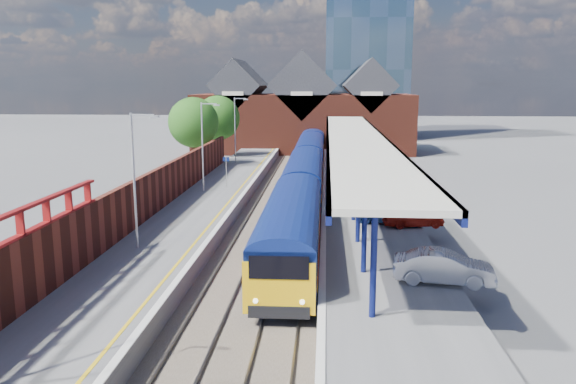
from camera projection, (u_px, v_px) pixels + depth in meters
The scene contains 23 objects.
ground at pixel (291, 186), 52.49m from camera, with size 240.00×240.00×0.00m, color #5B5B5E.
ballast_bed at pixel (283, 209), 42.68m from camera, with size 6.00×76.00×0.06m, color #473D33.
rails at pixel (283, 208), 42.67m from camera, with size 4.51×76.00×0.14m.
left_platform at pixel (211, 202), 42.96m from camera, with size 5.00×76.00×1.00m, color #565659.
right_platform at pixel (362, 204), 42.19m from camera, with size 6.00×76.00×1.00m, color #565659.
coping_left at pixel (241, 196), 42.71m from camera, with size 0.30×76.00×0.05m, color silver.
coping_right at pixel (324, 197), 42.29m from camera, with size 0.30×76.00×0.05m, color silver.
yellow_line at pixel (234, 196), 42.75m from camera, with size 0.14×76.00×0.01m, color yellow.
train at pixel (308, 162), 53.52m from camera, with size 2.89×65.91×3.45m.
canopy at pixel (355, 139), 43.24m from camera, with size 4.50×52.00×4.48m.
lamp_post_b at pixel (136, 172), 28.45m from camera, with size 1.48×0.18×7.00m.
lamp_post_c at pixel (204, 141), 44.13m from camera, with size 1.48×0.18×7.00m.
lamp_post_d at pixel (236, 126), 59.80m from camera, with size 1.48×0.18×7.00m.
platform_sign at pixel (226, 166), 46.43m from camera, with size 0.55×0.08×2.50m.
brick_wall at pixel (151, 193), 36.44m from camera, with size 0.35×50.00×3.86m.
station_building at pixel (303, 113), 78.88m from camera, with size 30.00×12.12×13.78m.
glass_tower at pixel (367, 21), 96.98m from camera, with size 14.20×14.20×40.30m.
tree_near at pixel (195, 124), 57.95m from camera, with size 5.20×5.20×8.10m.
tree_far at pixel (219, 119), 65.72m from camera, with size 5.20×5.20×8.10m.
parked_car_red at pixel (413, 216), 33.57m from camera, with size 1.47×3.65×1.24m, color #9E170D.
parked_car_silver at pixel (444, 267), 23.98m from camera, with size 1.48×4.24×1.40m, color silver.
parked_car_dark at pixel (376, 194), 40.63m from camera, with size 1.61×3.97×1.15m, color black.
parked_car_blue at pixel (393, 212), 34.49m from camera, with size 2.13×4.62×1.28m, color navy.
Camera 1 is at (3.23, -21.54, 9.40)m, focal length 35.00 mm.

